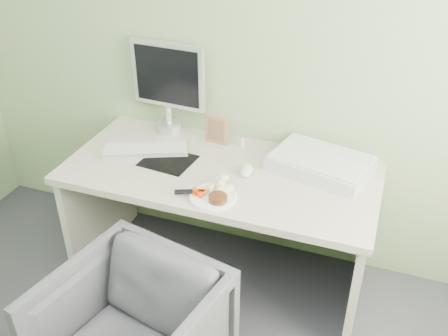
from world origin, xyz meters
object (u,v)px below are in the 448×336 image
(scanner, at_px, (320,164))
(monitor, at_px, (168,83))
(desk, at_px, (220,198))
(plate, at_px, (213,197))

(scanner, bearing_deg, monitor, -175.84)
(desk, distance_m, plate, 0.32)
(desk, bearing_deg, plate, -77.12)
(desk, bearing_deg, scanner, 18.61)
(desk, relative_size, plate, 7.13)
(plate, relative_size, scanner, 0.46)
(desk, distance_m, monitor, 0.71)
(desk, relative_size, scanner, 3.32)
(plate, height_order, scanner, scanner)
(desk, xyz_separation_m, scanner, (0.48, 0.16, 0.22))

